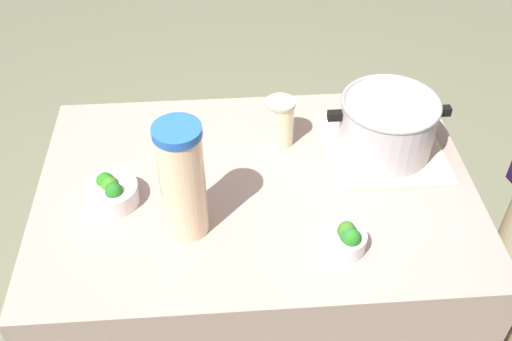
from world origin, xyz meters
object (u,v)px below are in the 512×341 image
object	(u,v)px
mason_jar	(280,122)
broccoli_bowl_front	(111,192)
cooking_pot	(387,124)
lemonade_pitcher	(183,181)
broccoli_bowl_center	(347,239)

from	to	relation	value
mason_jar	broccoli_bowl_front	world-z (taller)	mason_jar
cooking_pot	broccoli_bowl_front	xyz separation A→B (m)	(-0.75, -0.15, -0.06)
lemonade_pitcher	broccoli_bowl_center	xyz separation A→B (m)	(0.38, -0.10, -0.12)
mason_jar	broccoli_bowl_front	size ratio (longest dim) A/B	1.04
mason_jar	broccoli_bowl_center	xyz separation A→B (m)	(0.12, -0.41, -0.04)
broccoli_bowl_front	mason_jar	bearing A→B (deg)	24.60
lemonade_pitcher	broccoli_bowl_center	bearing A→B (deg)	-14.20
lemonade_pitcher	broccoli_bowl_front	distance (m)	0.26
lemonade_pitcher	mason_jar	bearing A→B (deg)	50.43
lemonade_pitcher	broccoli_bowl_front	size ratio (longest dim) A/B	2.29
broccoli_bowl_front	broccoli_bowl_center	xyz separation A→B (m)	(0.58, -0.20, 0.00)
broccoli_bowl_front	broccoli_bowl_center	bearing A→B (deg)	-19.41
cooking_pot	broccoli_bowl_center	world-z (taller)	cooking_pot
cooking_pot	lemonade_pitcher	distance (m)	0.61
cooking_pot	broccoli_bowl_center	xyz separation A→B (m)	(-0.17, -0.35, -0.06)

